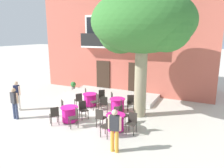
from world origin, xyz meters
TOP-DOWN VIEW (x-y plane):
  - ground_plane at (0.00, 0.00)m, footprint 120.00×120.00m
  - building_facade at (0.24, 6.99)m, footprint 13.00×5.09m
  - entrance_step_platform at (0.24, 3.78)m, footprint 6.14×2.45m
  - plane_tree at (3.01, 1.30)m, footprint 5.26×4.62m
  - cafe_table_near_tree at (0.20, -1.02)m, footprint 0.86×0.86m
  - cafe_chair_near_tree_0 at (0.82, -1.45)m, footprint 0.56×0.56m
  - cafe_chair_near_tree_1 at (0.59, -0.37)m, footprint 0.56×0.56m
  - cafe_chair_near_tree_2 at (-0.43, -0.60)m, footprint 0.56×0.56m
  - cafe_chair_near_tree_3 at (-0.20, -1.65)m, footprint 0.56×0.56m
  - cafe_table_middle at (-0.12, 1.48)m, footprint 0.86×0.86m
  - cafe_chair_middle_0 at (-0.65, 2.02)m, footprint 0.56×0.56m
  - cafe_chair_middle_1 at (-0.53, 0.84)m, footprint 0.56×0.56m
  - cafe_chair_middle_2 at (0.51, 1.08)m, footprint 0.56×0.56m
  - cafe_chair_middle_3 at (0.41, 2.01)m, footprint 0.56×0.56m
  - cafe_table_front at (2.69, -0.94)m, footprint 0.86×0.86m
  - cafe_chair_front_0 at (2.66, -1.69)m, footprint 0.45×0.45m
  - cafe_chair_front_1 at (3.44, -0.87)m, footprint 0.40×0.40m
  - cafe_chair_front_2 at (2.69, -0.19)m, footprint 0.44×0.44m
  - cafe_chair_front_3 at (1.94, -0.99)m, footprint 0.42×0.42m
  - cafe_table_far_side at (1.77, 1.30)m, footprint 0.86×0.86m
  - cafe_chair_far_side_0 at (2.16, 0.65)m, footprint 0.53×0.53m
  - cafe_chair_far_side_1 at (2.41, 1.70)m, footprint 0.54×0.54m
  - cafe_chair_far_side_2 at (1.27, 1.86)m, footprint 0.56×0.56m
  - cafe_chair_far_side_3 at (1.14, 0.88)m, footprint 0.54×0.54m
  - ground_planter_left at (-3.18, 4.04)m, footprint 0.40×0.40m
  - pedestrian_near_entrance at (-3.43, -0.96)m, footprint 0.53×0.40m
  - pedestrian_mid_plaza at (-2.50, -1.93)m, footprint 0.53×0.27m
  - pedestrian_by_tree at (3.41, -2.61)m, footprint 0.53×0.30m

SIDE VIEW (x-z plane):
  - ground_plane at x=0.00m, z-range 0.00..0.00m
  - entrance_step_platform at x=0.24m, z-range 0.00..0.25m
  - ground_planter_left at x=-3.18m, z-range 0.04..0.73m
  - cafe_table_near_tree at x=0.20m, z-range 0.01..0.77m
  - cafe_table_middle at x=-0.12m, z-range 0.01..0.77m
  - cafe_table_front at x=2.69m, z-range 0.01..0.77m
  - cafe_table_far_side at x=1.77m, z-range 0.01..0.77m
  - cafe_chair_near_tree_0 at x=0.82m, z-range 0.07..0.98m
  - cafe_chair_near_tree_1 at x=0.59m, z-range 0.07..0.98m
  - cafe_chair_near_tree_2 at x=-0.43m, z-range 0.07..0.98m
  - cafe_chair_near_tree_3 at x=-0.20m, z-range 0.07..0.98m
  - cafe_chair_middle_0 at x=-0.65m, z-range 0.07..0.98m
  - cafe_chair_middle_1 at x=-0.53m, z-range 0.07..0.98m
  - cafe_chair_middle_2 at x=0.51m, z-range 0.07..0.98m
  - cafe_chair_middle_3 at x=0.41m, z-range 0.07..0.98m
  - cafe_chair_front_0 at x=2.66m, z-range 0.07..0.98m
  - cafe_chair_front_1 at x=3.44m, z-range 0.07..0.98m
  - cafe_chair_front_2 at x=2.69m, z-range 0.07..0.98m
  - cafe_chair_front_3 at x=1.94m, z-range 0.07..0.98m
  - cafe_chair_far_side_0 at x=2.16m, z-range 0.07..0.98m
  - cafe_chair_far_side_1 at x=2.41m, z-range 0.07..0.98m
  - cafe_chair_far_side_2 at x=1.27m, z-range 0.07..0.98m
  - cafe_chair_far_side_3 at x=1.14m, z-range 0.07..0.98m
  - pedestrian_mid_plaza at x=-2.50m, z-range 0.11..1.75m
  - pedestrian_by_tree at x=3.41m, z-range 0.11..1.76m
  - pedestrian_near_entrance at x=-3.43m, z-range 0.11..1.81m
  - building_facade at x=0.24m, z-range 0.00..7.50m
  - plane_tree at x=3.01m, z-range 1.52..7.92m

